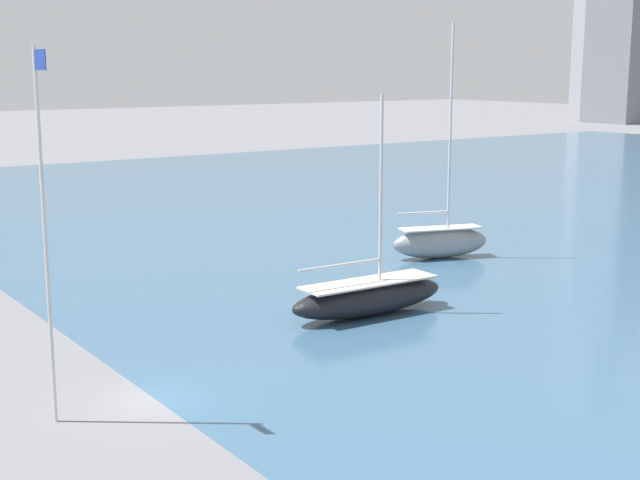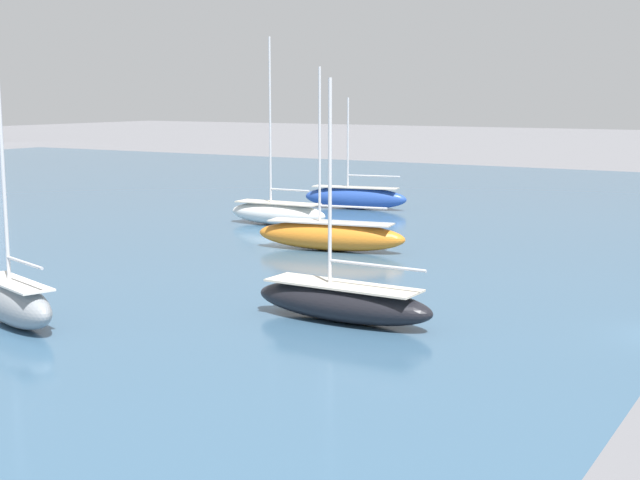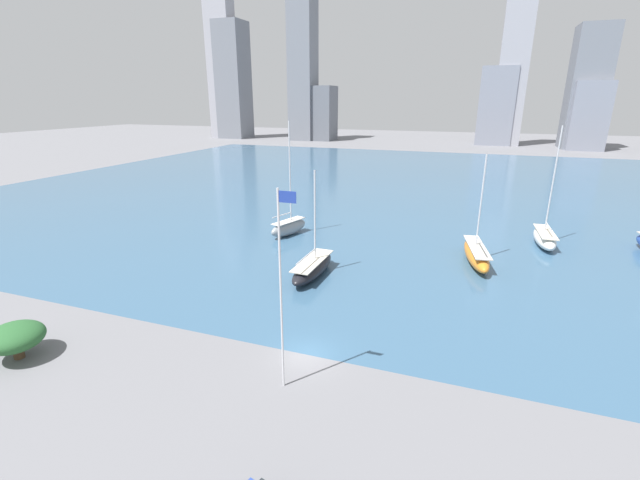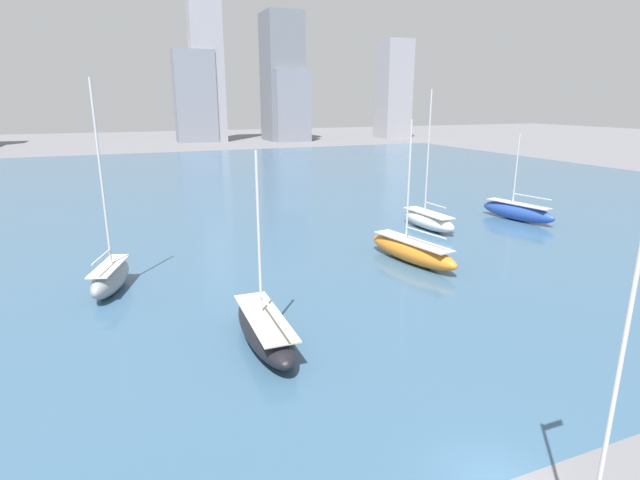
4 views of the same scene
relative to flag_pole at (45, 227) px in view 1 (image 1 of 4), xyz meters
The scene contains 4 objects.
ground_plane 8.37m from the flag_pole, 88.89° to the left, with size 500.00×500.00×0.00m, color slate.
flag_pole is the anchor object (origin of this frame).
sailboat_gray 34.87m from the flag_pole, 113.18° to the left, with size 3.98×7.21×15.93m.
sailboat_black 20.26m from the flag_pole, 104.89° to the left, with size 2.78×9.59×11.63m.
Camera 1 is at (31.15, -13.80, 12.94)m, focal length 50.00 mm.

